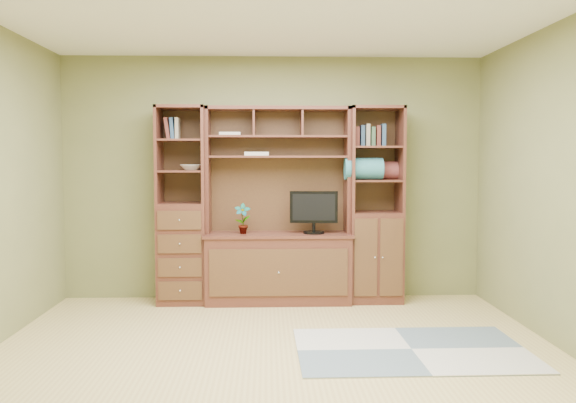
{
  "coord_description": "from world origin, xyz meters",
  "views": [
    {
      "loc": [
        -0.07,
        -4.6,
        1.5
      ],
      "look_at": [
        0.13,
        1.2,
        1.1
      ],
      "focal_mm": 38.0,
      "sensor_mm": 36.0,
      "label": 1
    }
  ],
  "objects_px": {
    "center_hutch": "(278,205)",
    "left_tower": "(182,205)",
    "right_tower": "(375,205)",
    "monitor": "(314,204)"
  },
  "relations": [
    {
      "from": "center_hutch",
      "to": "monitor",
      "type": "relative_size",
      "value": 3.37
    },
    {
      "from": "center_hutch",
      "to": "monitor",
      "type": "height_order",
      "value": "center_hutch"
    },
    {
      "from": "right_tower",
      "to": "left_tower",
      "type": "bearing_deg",
      "value": 180.0
    },
    {
      "from": "center_hutch",
      "to": "left_tower",
      "type": "bearing_deg",
      "value": 177.71
    },
    {
      "from": "left_tower",
      "to": "right_tower",
      "type": "relative_size",
      "value": 1.0
    },
    {
      "from": "right_tower",
      "to": "monitor",
      "type": "bearing_deg",
      "value": -173.46
    },
    {
      "from": "monitor",
      "to": "center_hutch",
      "type": "bearing_deg",
      "value": 179.13
    },
    {
      "from": "center_hutch",
      "to": "right_tower",
      "type": "xyz_separation_m",
      "value": [
        1.02,
        0.04,
        0.0
      ]
    },
    {
      "from": "monitor",
      "to": "right_tower",
      "type": "bearing_deg",
      "value": 11.06
    },
    {
      "from": "center_hutch",
      "to": "left_tower",
      "type": "relative_size",
      "value": 1.0
    }
  ]
}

